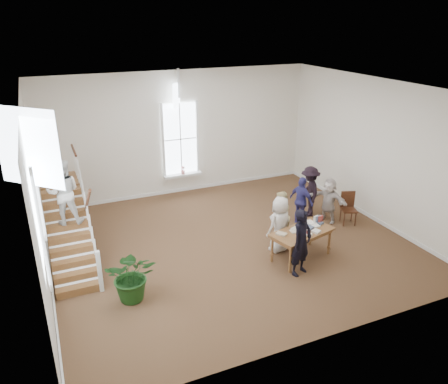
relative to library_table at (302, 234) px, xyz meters
name	(u,v)px	position (x,y,z in m)	size (l,w,h in m)	color
ground	(230,243)	(-1.46, 1.53, -0.74)	(10.00, 10.00, 0.00)	#46311B
room_shell	(183,182)	(-1.46, 5.92, -0.34)	(10.49, 10.00, 10.00)	silver
staircase	(66,207)	(-5.80, 2.28, 0.88)	(1.10, 4.10, 2.92)	brown
library_table	(302,234)	(0.00, 0.00, 0.00)	(1.91, 1.28, 0.88)	brown
police_officer	(301,242)	(-0.47, -0.66, 0.16)	(0.65, 0.43, 1.79)	black
elderly_woman	(280,224)	(-0.37, 0.59, 0.08)	(0.80, 0.52, 1.64)	beige
person_yellow	(280,217)	(-0.07, 1.09, 0.04)	(0.76, 0.59, 1.56)	#C9B77D
woman_cluster_a	(301,201)	(1.14, 1.83, 0.05)	(0.92, 0.38, 1.57)	navy
woman_cluster_b	(310,191)	(1.74, 2.28, 0.11)	(1.10, 0.63, 1.70)	black
woman_cluster_c	(329,200)	(2.04, 1.63, 0.00)	(1.37, 0.44, 1.48)	beige
floor_plant	(132,275)	(-4.67, -0.05, -0.10)	(1.16, 1.00, 1.28)	#153A12
side_chair	(348,206)	(2.57, 1.28, -0.15)	(0.58, 0.58, 1.05)	#331B0D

